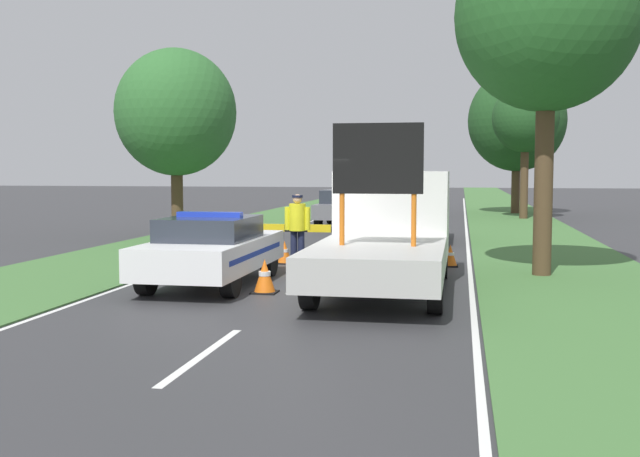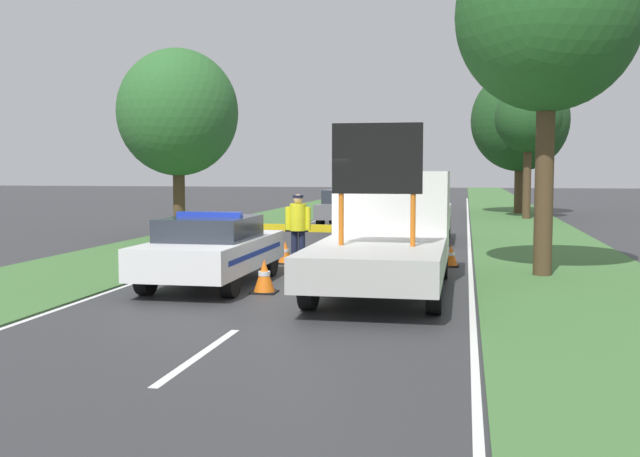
# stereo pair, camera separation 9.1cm
# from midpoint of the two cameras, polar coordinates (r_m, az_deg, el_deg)

# --- Properties ---
(ground_plane) EXTENTS (160.00, 160.00, 0.00)m
(ground_plane) POSITION_cam_midpoint_polar(r_m,az_deg,el_deg) (14.51, -1.84, -4.67)
(ground_plane) COLOR #333335
(lane_markings) EXTENTS (6.85, 65.20, 0.01)m
(lane_markings) POSITION_cam_midpoint_polar(r_m,az_deg,el_deg) (27.80, 4.38, -0.24)
(lane_markings) COLOR silver
(lane_markings) RESTS_ON ground
(grass_verge_left) EXTENTS (3.99, 120.00, 0.03)m
(grass_verge_left) POSITION_cam_midpoint_polar(r_m,az_deg,el_deg) (35.12, -3.29, 0.79)
(grass_verge_left) COLOR #427038
(grass_verge_left) RESTS_ON ground
(grass_verge_right) EXTENTS (3.99, 120.00, 0.03)m
(grass_verge_right) POSITION_cam_midpoint_polar(r_m,az_deg,el_deg) (34.12, 14.81, 0.53)
(grass_verge_right) COLOR #427038
(grass_verge_right) RESTS_ON ground
(police_car) EXTENTS (1.87, 4.56, 1.48)m
(police_car) POSITION_cam_midpoint_polar(r_m,az_deg,el_deg) (15.14, -8.06, -1.55)
(police_car) COLOR white
(police_car) RESTS_ON ground
(work_truck) EXTENTS (2.30, 6.28, 3.11)m
(work_truck) POSITION_cam_midpoint_polar(r_m,az_deg,el_deg) (14.91, 5.39, -0.10)
(work_truck) COLOR white
(work_truck) RESTS_ON ground
(road_barrier) EXTENTS (3.55, 0.08, 0.94)m
(road_barrier) POSITION_cam_midpoint_polar(r_m,az_deg,el_deg) (18.57, 1.06, -0.18)
(road_barrier) COLOR black
(road_barrier) RESTS_ON ground
(police_officer) EXTENTS (0.62, 0.39, 1.73)m
(police_officer) POSITION_cam_midpoint_polar(r_m,az_deg,el_deg) (17.79, -1.54, 0.37)
(police_officer) COLOR #191E38
(police_officer) RESTS_ON ground
(pedestrian_civilian) EXTENTS (0.59, 0.38, 1.65)m
(pedestrian_civilian) POSITION_cam_midpoint_polar(r_m,az_deg,el_deg) (17.82, 3.34, 0.19)
(pedestrian_civilian) COLOR #191E38
(pedestrian_civilian) RESTS_ON ground
(traffic_cone_near_police) EXTENTS (0.40, 0.40, 0.56)m
(traffic_cone_near_police) POSITION_cam_midpoint_polar(r_m,az_deg,el_deg) (18.42, -2.52, -1.83)
(traffic_cone_near_police) COLOR black
(traffic_cone_near_police) RESTS_ON ground
(traffic_cone_centre_front) EXTENTS (0.47, 0.47, 0.65)m
(traffic_cone_centre_front) POSITION_cam_midpoint_polar(r_m,az_deg,el_deg) (19.16, -7.71, -1.48)
(traffic_cone_centre_front) COLOR black
(traffic_cone_centre_front) RESTS_ON ground
(traffic_cone_near_truck) EXTENTS (0.47, 0.47, 0.65)m
(traffic_cone_near_truck) POSITION_cam_midpoint_polar(r_m,az_deg,el_deg) (14.09, -4.08, -3.64)
(traffic_cone_near_truck) COLOR black
(traffic_cone_near_truck) RESTS_ON ground
(traffic_cone_behind_barrier) EXTENTS (0.38, 0.38, 0.53)m
(traffic_cone_behind_barrier) POSITION_cam_midpoint_polar(r_m,az_deg,el_deg) (18.12, 10.09, -2.06)
(traffic_cone_behind_barrier) COLOR black
(traffic_cone_behind_barrier) RESTS_ON ground
(queued_car_van_white) EXTENTS (1.93, 4.24, 1.71)m
(queued_car_van_white) POSITION_cam_midpoint_polar(r_m,az_deg,el_deg) (24.35, 7.69, 1.11)
(queued_car_van_white) COLOR silver
(queued_car_van_white) RESTS_ON ground
(queued_car_suv_grey) EXTENTS (1.78, 4.45, 1.48)m
(queued_car_suv_grey) POSITION_cam_midpoint_polar(r_m,az_deg,el_deg) (30.51, 2.01, 1.65)
(queued_car_suv_grey) COLOR slate
(queued_car_suv_grey) RESTS_ON ground
(queued_car_sedan_silver) EXTENTS (1.84, 3.90, 1.48)m
(queued_car_sedan_silver) POSITION_cam_midpoint_polar(r_m,az_deg,el_deg) (35.89, 3.21, 2.10)
(queued_car_sedan_silver) COLOR #B2B2B7
(queued_car_sedan_silver) RESTS_ON ground
(roadside_tree_near_left) EXTENTS (4.11, 4.11, 6.40)m
(roadside_tree_near_left) POSITION_cam_midpoint_polar(r_m,az_deg,el_deg) (26.20, -10.68, 8.65)
(roadside_tree_near_left) COLOR #4C3823
(roadside_tree_near_left) RESTS_ON ground
(roadside_tree_near_right) EXTENTS (4.97, 4.97, 7.42)m
(roadside_tree_near_right) POSITION_cam_midpoint_polar(r_m,az_deg,el_deg) (40.15, 15.05, 7.94)
(roadside_tree_near_right) COLOR #4C3823
(roadside_tree_near_right) RESTS_ON ground
(roadside_tree_mid_left) EXTENTS (3.90, 3.90, 7.63)m
(roadside_tree_mid_left) POSITION_cam_midpoint_polar(r_m,az_deg,el_deg) (17.11, 17.14, 15.23)
(roadside_tree_mid_left) COLOR #4C3823
(roadside_tree_mid_left) RESTS_ON ground
(roadside_tree_mid_right) EXTENTS (3.02, 3.02, 6.25)m
(roadside_tree_mid_right) POSITION_cam_midpoint_polar(r_m,az_deg,el_deg) (35.96, 15.66, 8.06)
(roadside_tree_mid_right) COLOR #4C3823
(roadside_tree_mid_right) RESTS_ON ground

